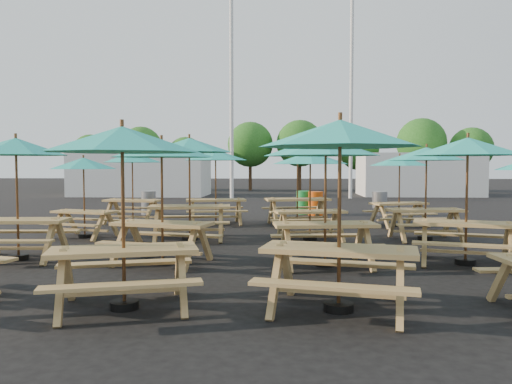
# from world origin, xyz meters

# --- Properties ---
(ground) EXTENTS (120.00, 120.00, 0.00)m
(ground) POSITION_xyz_m (0.00, 0.00, 0.00)
(ground) COLOR black
(ground) RESTS_ON ground
(picnic_unit_1) EXTENTS (2.12, 2.12, 2.38)m
(picnic_unit_1) POSITION_xyz_m (-4.36, -2.96, 2.04)
(picnic_unit_1) COLOR #AD864C
(picnic_unit_1) RESTS_ON ground
(picnic_unit_2) EXTENTS (2.10, 2.10, 2.05)m
(picnic_unit_2) POSITION_xyz_m (-4.28, 0.06, 1.76)
(picnic_unit_2) COLOR #AD864C
(picnic_unit_2) RESTS_ON ground
(picnic_unit_3) EXTENTS (2.19, 2.19, 2.27)m
(picnic_unit_3) POSITION_xyz_m (-4.01, 3.22, 1.94)
(picnic_unit_3) COLOR #AD864C
(picnic_unit_3) RESTS_ON ground
(picnic_unit_4) EXTENTS (2.43, 2.43, 2.34)m
(picnic_unit_4) POSITION_xyz_m (-1.25, -6.10, 2.01)
(picnic_unit_4) COLOR #AD864C
(picnic_unit_4) RESTS_ON ground
(picnic_unit_5) EXTENTS (2.35, 2.35, 2.33)m
(picnic_unit_5) POSITION_xyz_m (-1.48, -3.18, 2.00)
(picnic_unit_5) COLOR #AD864C
(picnic_unit_5) RESTS_ON ground
(picnic_unit_6) EXTENTS (2.33, 2.33, 2.53)m
(picnic_unit_6) POSITION_xyz_m (-1.55, -0.12, 2.17)
(picnic_unit_6) COLOR #AD864C
(picnic_unit_6) RESTS_ON ground
(picnic_unit_7) EXTENTS (2.31, 2.31, 2.35)m
(picnic_unit_7) POSITION_xyz_m (-1.36, 3.19, 2.01)
(picnic_unit_7) COLOR #AD864C
(picnic_unit_7) RESTS_ON ground
(picnic_unit_8) EXTENTS (2.41, 2.41, 2.42)m
(picnic_unit_8) POSITION_xyz_m (1.47, -6.04, 2.07)
(picnic_unit_8) COLOR #AD864C
(picnic_unit_8) RESTS_ON ground
(picnic_unit_9) EXTENTS (2.21, 2.21, 2.36)m
(picnic_unit_9) POSITION_xyz_m (1.53, -3.20, 2.02)
(picnic_unit_9) COLOR #AD864C
(picnic_unit_9) RESTS_ON ground
(picnic_unit_10) EXTENTS (2.18, 2.18, 2.19)m
(picnic_unit_10) POSITION_xyz_m (1.41, -0.06, 1.88)
(picnic_unit_10) COLOR #AD864C
(picnic_unit_10) RESTS_ON ground
(picnic_unit_11) EXTENTS (2.47, 2.47, 2.49)m
(picnic_unit_11) POSITION_xyz_m (1.18, 2.98, 2.13)
(picnic_unit_11) COLOR #AD864C
(picnic_unit_11) RESTS_ON ground
(picnic_unit_13) EXTENTS (2.45, 2.45, 2.36)m
(picnic_unit_13) POSITION_xyz_m (4.14, -2.92, 2.03)
(picnic_unit_13) COLOR #AD864C
(picnic_unit_13) RESTS_ON ground
(picnic_unit_14) EXTENTS (2.08, 2.08, 2.30)m
(picnic_unit_14) POSITION_xyz_m (4.25, 0.13, 1.97)
(picnic_unit_14) COLOR #AD864C
(picnic_unit_14) RESTS_ON ground
(picnic_unit_15) EXTENTS (2.28, 2.28, 2.15)m
(picnic_unit_15) POSITION_xyz_m (4.24, 2.94, 1.84)
(picnic_unit_15) COLOR #AD864C
(picnic_unit_15) RESTS_ON ground
(waste_bin_0) EXTENTS (0.55, 0.55, 0.88)m
(waste_bin_0) POSITION_xyz_m (-4.32, 6.18, 0.44)
(waste_bin_0) COLOR gray
(waste_bin_0) RESTS_ON ground
(waste_bin_1) EXTENTS (0.55, 0.55, 0.88)m
(waste_bin_1) POSITION_xyz_m (1.51, 6.57, 0.44)
(waste_bin_1) COLOR #198A39
(waste_bin_1) RESTS_ON ground
(waste_bin_2) EXTENTS (0.55, 0.55, 0.88)m
(waste_bin_2) POSITION_xyz_m (1.94, 6.17, 0.44)
(waste_bin_2) COLOR #E14F0D
(waste_bin_2) RESTS_ON ground
(waste_bin_3) EXTENTS (0.55, 0.55, 0.88)m
(waste_bin_3) POSITION_xyz_m (4.29, 6.25, 0.44)
(waste_bin_3) COLOR gray
(waste_bin_3) RESTS_ON ground
(mast_0) EXTENTS (0.20, 0.20, 12.00)m
(mast_0) POSITION_xyz_m (-2.00, 14.00, 6.00)
(mast_0) COLOR silver
(mast_0) RESTS_ON ground
(mast_1) EXTENTS (0.20, 0.20, 12.00)m
(mast_1) POSITION_xyz_m (4.50, 16.00, 6.00)
(mast_1) COLOR silver
(mast_1) RESTS_ON ground
(event_tent_0) EXTENTS (8.00, 4.00, 2.80)m
(event_tent_0) POSITION_xyz_m (-8.00, 18.00, 1.40)
(event_tent_0) COLOR silver
(event_tent_0) RESTS_ON ground
(event_tent_1) EXTENTS (7.00, 4.00, 2.60)m
(event_tent_1) POSITION_xyz_m (9.00, 19.00, 1.30)
(event_tent_1) COLOR silver
(event_tent_1) RESTS_ON ground
(tree_0) EXTENTS (2.80, 2.80, 4.24)m
(tree_0) POSITION_xyz_m (-14.07, 25.25, 2.83)
(tree_0) COLOR #382314
(tree_0) RESTS_ON ground
(tree_1) EXTENTS (3.11, 3.11, 4.72)m
(tree_1) POSITION_xyz_m (-9.74, 23.90, 3.15)
(tree_1) COLOR #382314
(tree_1) RESTS_ON ground
(tree_2) EXTENTS (2.59, 2.59, 3.93)m
(tree_2) POSITION_xyz_m (-6.39, 23.65, 2.62)
(tree_2) COLOR #382314
(tree_2) RESTS_ON ground
(tree_3) EXTENTS (3.36, 3.36, 5.09)m
(tree_3) POSITION_xyz_m (-1.75, 24.72, 3.41)
(tree_3) COLOR #382314
(tree_3) RESTS_ON ground
(tree_4) EXTENTS (3.41, 3.41, 5.17)m
(tree_4) POSITION_xyz_m (1.90, 24.26, 3.46)
(tree_4) COLOR #382314
(tree_4) RESTS_ON ground
(tree_5) EXTENTS (2.94, 2.94, 4.45)m
(tree_5) POSITION_xyz_m (6.22, 24.67, 2.97)
(tree_5) COLOR #382314
(tree_5) RESTS_ON ground
(tree_6) EXTENTS (3.38, 3.38, 5.13)m
(tree_6) POSITION_xyz_m (10.23, 22.90, 3.43)
(tree_6) COLOR #382314
(tree_6) RESTS_ON ground
(tree_7) EXTENTS (2.95, 2.95, 4.48)m
(tree_7) POSITION_xyz_m (13.63, 22.92, 2.99)
(tree_7) COLOR #382314
(tree_7) RESTS_ON ground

